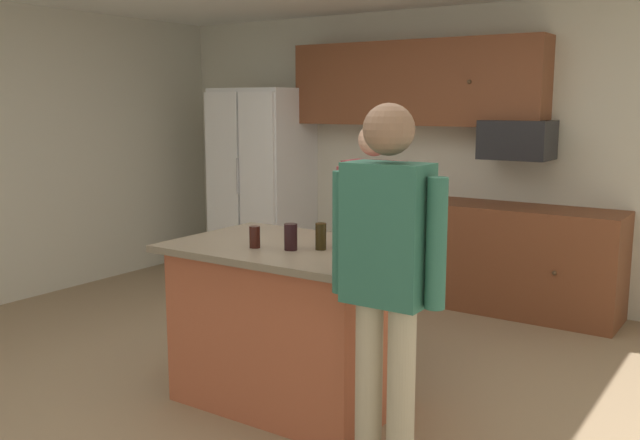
% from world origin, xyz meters
% --- Properties ---
extents(floor, '(7.04, 7.04, 0.00)m').
position_xyz_m(floor, '(0.00, 0.00, 0.00)').
color(floor, '#937A5B').
rests_on(floor, ground).
extents(back_wall, '(6.40, 0.10, 2.60)m').
position_xyz_m(back_wall, '(0.00, 2.80, 1.30)').
color(back_wall, beige).
rests_on(back_wall, ground).
extents(cabinet_run_upper, '(2.40, 0.38, 0.75)m').
position_xyz_m(cabinet_run_upper, '(-0.40, 2.60, 1.93)').
color(cabinet_run_upper, brown).
extents(cabinet_run_lower, '(1.80, 0.63, 0.90)m').
position_xyz_m(cabinet_run_lower, '(0.60, 2.48, 0.45)').
color(cabinet_run_lower, brown).
rests_on(cabinet_run_lower, ground).
extents(refrigerator, '(0.88, 0.76, 1.89)m').
position_xyz_m(refrigerator, '(-2.00, 2.38, 0.95)').
color(refrigerator, white).
rests_on(refrigerator, ground).
extents(microwave_over_range, '(0.56, 0.40, 0.32)m').
position_xyz_m(microwave_over_range, '(0.60, 2.50, 1.45)').
color(microwave_over_range, black).
extents(kitchen_island, '(1.37, 0.94, 0.95)m').
position_xyz_m(kitchen_island, '(0.14, -0.05, 0.48)').
color(kitchen_island, '#AD5638').
rests_on(kitchen_island, ground).
extents(person_guest_by_door, '(0.57, 0.22, 1.62)m').
position_xyz_m(person_guest_by_door, '(0.22, 0.77, 0.93)').
color(person_guest_by_door, '#383842').
rests_on(person_guest_by_door, ground).
extents(person_host_foreground, '(0.57, 0.23, 1.75)m').
position_xyz_m(person_host_foreground, '(1.01, -0.49, 1.02)').
color(person_host_foreground, tan).
rests_on(person_host_foreground, ground).
extents(glass_dark_ale, '(0.06, 0.06, 0.15)m').
position_xyz_m(glass_dark_ale, '(0.36, -0.06, 1.02)').
color(glass_dark_ale, black).
rests_on(glass_dark_ale, kitchen_island).
extents(glass_short_whisky, '(0.07, 0.07, 0.17)m').
position_xyz_m(glass_short_whisky, '(0.40, 0.06, 1.03)').
color(glass_short_whisky, black).
rests_on(glass_short_whisky, kitchen_island).
extents(glass_stout_tall, '(0.06, 0.06, 0.12)m').
position_xyz_m(glass_stout_tall, '(0.02, -0.22, 1.01)').
color(glass_stout_tall, black).
rests_on(glass_stout_tall, kitchen_island).
extents(glass_pilsner, '(0.07, 0.07, 0.15)m').
position_xyz_m(glass_pilsner, '(0.23, -0.16, 1.02)').
color(glass_pilsner, black).
rests_on(glass_pilsner, kitchen_island).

